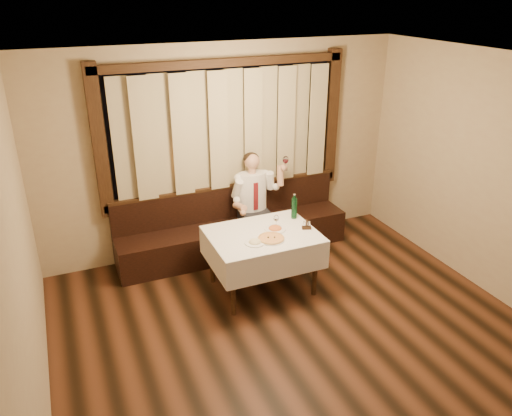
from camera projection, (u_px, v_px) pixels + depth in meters
name	position (u px, v px, depth m)	size (l,w,h in m)	color
room	(292.00, 197.00, 4.95)	(5.01, 6.01, 2.81)	black
banquette	(233.00, 231.00, 6.91)	(3.20, 0.61, 0.94)	black
dining_table	(263.00, 241.00, 5.91)	(1.27, 0.97, 0.76)	black
pizza	(271.00, 238.00, 5.72)	(0.32, 0.32, 0.03)	white
pasta_red	(275.00, 227.00, 5.94)	(0.26, 0.26, 0.09)	white
pasta_cream	(255.00, 241.00, 5.63)	(0.23, 0.23, 0.08)	white
green_bottle	(294.00, 208.00, 6.20)	(0.07, 0.07, 0.33)	#104C22
table_wine_glass	(276.00, 219.00, 5.93)	(0.07, 0.07, 0.18)	white
cruet_caddy	(307.00, 226.00, 5.96)	(0.12, 0.08, 0.11)	black
seated_man	(255.00, 196.00, 6.73)	(0.77, 0.57, 1.41)	black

